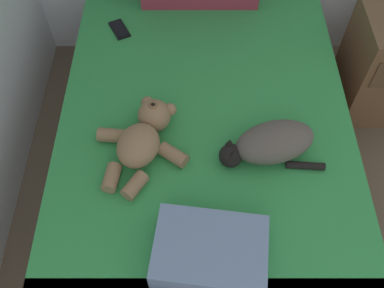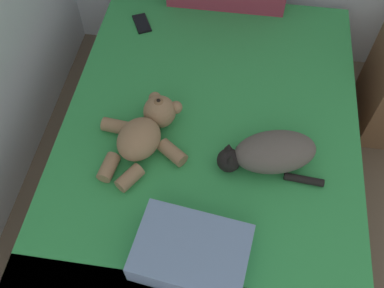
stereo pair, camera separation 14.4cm
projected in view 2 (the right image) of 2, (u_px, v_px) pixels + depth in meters
The scene contains 5 objects.
bed at pixel (208, 160), 2.09m from camera, with size 1.37×1.94×0.47m.
cat at pixel (270, 153), 1.74m from camera, with size 0.44×0.28×0.15m.
teddy_bear at pixel (145, 132), 1.81m from camera, with size 0.40×0.48×0.15m.
cell_phone at pixel (142, 23), 2.29m from camera, with size 0.13×0.16×0.01m.
throw_pillow at pixel (191, 252), 1.53m from camera, with size 0.40×0.28×0.11m, color #728CB7.
Camera 2 is at (1.05, 1.96, 2.00)m, focal length 40.05 mm.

